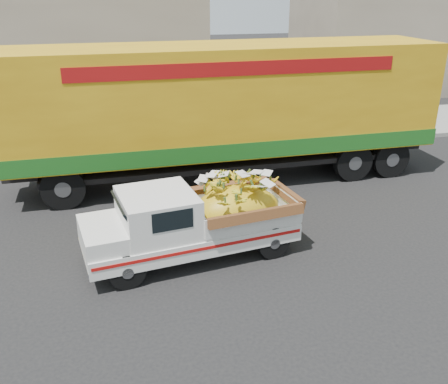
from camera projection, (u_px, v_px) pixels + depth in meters
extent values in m
plane|color=black|center=(284.00, 252.00, 10.57)|extent=(100.00, 100.00, 0.00)
cube|color=gray|center=(213.00, 151.00, 16.84)|extent=(60.00, 0.25, 0.15)
cube|color=gray|center=(201.00, 134.00, 18.73)|extent=(60.00, 4.00, 0.14)
cube|color=gray|center=(431.00, 30.00, 26.83)|extent=(14.00, 6.00, 6.00)
cylinder|color=black|center=(127.00, 271.00, 9.23)|extent=(0.72, 0.30, 0.70)
cylinder|color=black|center=(114.00, 239.00, 10.38)|extent=(0.72, 0.30, 0.70)
cylinder|color=black|center=(273.00, 242.00, 10.28)|extent=(0.72, 0.30, 0.70)
cylinder|color=black|center=(246.00, 216.00, 11.42)|extent=(0.72, 0.30, 0.70)
cube|color=silver|center=(191.00, 234.00, 10.25)|extent=(4.50, 2.17, 0.36)
cube|color=#A50F0C|center=(203.00, 249.00, 9.55)|extent=(4.19, 0.62, 0.06)
cube|color=silver|center=(86.00, 258.00, 9.56)|extent=(0.31, 1.53, 0.13)
cube|color=silver|center=(102.00, 234.00, 9.51)|extent=(0.99, 1.57, 0.33)
cube|color=silver|center=(158.00, 213.00, 9.79)|extent=(1.63, 1.69, 0.83)
cube|color=black|center=(173.00, 221.00, 9.12)|extent=(0.78, 0.12, 0.39)
cube|color=silver|center=(240.00, 208.00, 10.47)|extent=(2.32, 1.85, 0.47)
ellipsoid|color=orange|center=(236.00, 212.00, 10.48)|extent=(2.07, 1.51, 1.18)
cylinder|color=black|center=(390.00, 158.00, 14.61)|extent=(1.10, 0.34, 1.10)
cylinder|color=black|center=(357.00, 140.00, 16.40)|extent=(1.10, 0.34, 1.10)
cylinder|color=black|center=(353.00, 162.00, 14.34)|extent=(1.10, 0.34, 1.10)
cylinder|color=black|center=(323.00, 142.00, 16.13)|extent=(1.10, 0.34, 1.10)
cylinder|color=black|center=(63.00, 188.00, 12.50)|extent=(1.10, 0.34, 1.10)
cylinder|color=black|center=(66.00, 162.00, 14.29)|extent=(1.10, 0.34, 1.10)
cube|color=black|center=(226.00, 153.00, 14.34)|extent=(12.01, 1.18, 0.36)
cube|color=#C69413|center=(226.00, 98.00, 13.73)|extent=(11.80, 2.67, 2.84)
cube|color=#1A5819|center=(226.00, 139.00, 14.17)|extent=(11.86, 2.69, 0.45)
cube|color=maroon|center=(240.00, 69.00, 12.23)|extent=(8.40, 0.14, 0.35)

